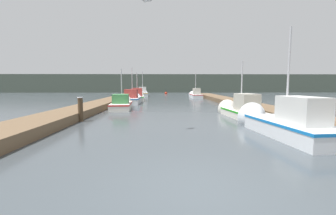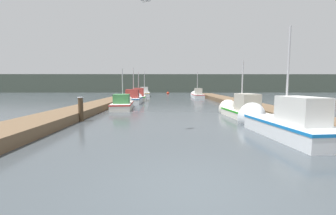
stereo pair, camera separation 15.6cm
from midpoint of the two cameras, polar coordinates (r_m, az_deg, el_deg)
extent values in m
plane|color=#3D4449|center=(4.71, 7.68, -20.00)|extent=(200.00, 200.00, 0.00)
cube|color=brown|center=(21.10, -16.61, 0.72)|extent=(2.23, 40.00, 0.48)
cube|color=brown|center=(21.48, 18.81, 0.74)|extent=(2.23, 40.00, 0.48)
cube|color=#424C42|center=(64.47, 0.05, 6.11)|extent=(120.00, 16.00, 4.60)
cube|color=silver|center=(9.96, 29.02, -4.90)|extent=(2.08, 4.52, 0.63)
cube|color=blue|center=(9.92, 29.09, -3.45)|extent=(2.11, 4.55, 0.10)
cone|color=silver|center=(12.21, 21.86, -2.72)|extent=(1.68, 1.10, 1.59)
cube|color=silver|center=(9.42, 31.16, -0.64)|extent=(1.17, 1.84, 0.98)
cylinder|color=#B2B2B7|center=(10.09, 28.56, 7.50)|extent=(0.08, 0.08, 3.66)
cube|color=silver|center=(14.65, 18.85, -1.54)|extent=(1.79, 3.97, 0.48)
cube|color=#1F9F1C|center=(14.63, 18.87, -0.84)|extent=(1.82, 4.00, 0.10)
cone|color=silver|center=(16.78, 15.68, -0.53)|extent=(1.47, 0.87, 1.42)
cube|color=#B2AD9E|center=(14.14, 19.74, 1.23)|extent=(1.14, 1.61, 1.02)
cylinder|color=#B2B2B7|center=(14.81, 18.62, 5.36)|extent=(0.08, 0.08, 3.04)
cube|color=silver|center=(19.18, -11.26, 0.43)|extent=(1.92, 4.53, 0.53)
cube|color=red|center=(19.16, -11.27, 1.04)|extent=(1.95, 4.57, 0.10)
cone|color=silver|center=(21.89, -10.54, 1.11)|extent=(1.55, 1.16, 1.47)
cube|color=#387A42|center=(18.58, -11.47, 2.21)|extent=(1.35, 1.48, 0.73)
cylinder|color=#B2B2B7|center=(19.43, -11.26, 5.48)|extent=(0.08, 0.08, 2.84)
cube|color=silver|center=(24.60, -8.62, 1.79)|extent=(1.79, 4.77, 0.64)
cube|color=#1F619D|center=(24.58, -8.63, 2.40)|extent=(1.82, 4.80, 0.10)
cone|color=silver|center=(27.40, -7.91, 2.22)|extent=(1.63, 0.94, 1.61)
cube|color=#99332D|center=(23.97, -8.82, 3.52)|extent=(1.31, 1.46, 0.89)
cylinder|color=#B2B2B7|center=(24.89, -8.59, 6.23)|extent=(0.08, 0.08, 3.17)
cube|color=silver|center=(29.21, -7.32, 2.39)|extent=(2.17, 5.13, 0.58)
cube|color=green|center=(29.20, -7.33, 2.84)|extent=(2.20, 5.16, 0.10)
cone|color=silver|center=(32.17, -7.12, 2.71)|extent=(1.76, 1.07, 1.69)
cube|color=#99332D|center=(28.55, -7.39, 3.91)|extent=(1.48, 1.80, 1.01)
cylinder|color=#B2B2B7|center=(29.53, -7.34, 5.92)|extent=(0.08, 0.08, 3.01)
cube|color=silver|center=(34.43, 7.64, 2.91)|extent=(1.42, 4.96, 0.59)
cube|color=red|center=(34.42, 7.65, 3.30)|extent=(1.45, 4.99, 0.10)
cone|color=silver|center=(37.42, 6.96, 3.16)|extent=(1.33, 1.11, 1.32)
cube|color=#B2AD9E|center=(33.79, 7.81, 4.11)|extent=(0.92, 2.05, 0.89)
cylinder|color=#B2B2B7|center=(34.75, 7.59, 6.18)|extent=(0.08, 0.08, 3.33)
cube|color=silver|center=(38.24, -5.88, 3.28)|extent=(2.09, 4.58, 0.66)
cube|color=#A7781C|center=(38.23, -5.89, 3.68)|extent=(2.13, 4.61, 0.10)
cone|color=silver|center=(40.95, -5.80, 3.45)|extent=(1.75, 1.08, 1.69)
cube|color=silver|center=(37.66, -5.91, 4.48)|extent=(1.32, 1.81, 0.97)
cylinder|color=#B2B2B7|center=(38.54, -5.91, 6.44)|extent=(0.08, 0.08, 3.56)
cylinder|color=#473523|center=(17.92, 19.60, 0.64)|extent=(0.24, 0.24, 1.03)
cylinder|color=silver|center=(17.88, 19.66, 2.35)|extent=(0.28, 0.28, 0.04)
cylinder|color=#473523|center=(13.36, -20.96, -0.50)|extent=(0.27, 0.27, 1.31)
cylinder|color=silver|center=(13.31, -21.07, 2.40)|extent=(0.31, 0.31, 0.04)
cylinder|color=#473523|center=(33.46, -8.71, 3.12)|extent=(0.26, 0.26, 0.94)
cylinder|color=silver|center=(33.44, -8.73, 3.96)|extent=(0.30, 0.30, 0.04)
sphere|color=red|center=(48.41, 0.07, 3.65)|extent=(0.58, 0.58, 0.58)
cylinder|color=black|center=(48.39, 0.07, 4.29)|extent=(0.06, 0.06, 0.50)
ellipsoid|color=white|center=(10.21, -5.55, 25.39)|extent=(0.27, 0.31, 0.12)
cube|color=gray|center=(10.28, -4.81, 25.38)|extent=(0.29, 0.25, 0.07)
camera|label=1|loc=(0.08, -89.66, 0.04)|focal=24.00mm
camera|label=2|loc=(0.08, 90.34, -0.04)|focal=24.00mm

